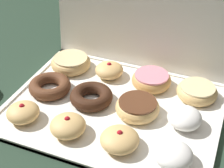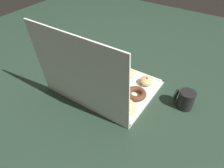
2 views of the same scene
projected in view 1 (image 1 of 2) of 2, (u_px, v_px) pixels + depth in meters
The scene contains 15 objects.
ground_plane at pixel (114, 110), 0.91m from camera, with size 3.00×3.00×0.00m, color #233828.
donut_box at pixel (114, 108), 0.90m from camera, with size 0.55×0.42×0.01m.
box_lid_open at pixel (145, 0), 0.95m from camera, with size 0.55×0.44×0.01m, color white.
jelly_filled_donut_0 at pixel (23, 112), 0.85m from camera, with size 0.08×0.08×0.05m.
jelly_filled_donut_1 at pixel (68, 126), 0.81m from camera, with size 0.09×0.09×0.05m.
jelly_filled_donut_2 at pixel (120, 139), 0.77m from camera, with size 0.09×0.09×0.05m.
powdered_filled_donut_3 at pixel (173, 155), 0.73m from camera, with size 0.09×0.09×0.04m.
chocolate_cake_ring_donut_4 at pixel (50, 86), 0.95m from camera, with size 0.12×0.12×0.03m.
chocolate_cake_ring_donut_5 at pixel (92, 96), 0.91m from camera, with size 0.11×0.11×0.03m.
chocolate_frosted_donut_6 at pixel (138, 107), 0.87m from camera, with size 0.11×0.11×0.04m.
powdered_filled_donut_7 at pixel (184, 119), 0.83m from camera, with size 0.08×0.08×0.05m.
glazed_ring_donut_8 at pixel (71, 63), 1.04m from camera, with size 0.12×0.12×0.04m.
jelly_filled_donut_9 at pixel (109, 70), 1.01m from camera, with size 0.08×0.08×0.05m.
pink_frosted_donut_10 at pixel (151, 80), 0.97m from camera, with size 0.11×0.11×0.04m.
glazed_ring_donut_11 at pixel (197, 91), 0.93m from camera, with size 0.11×0.11×0.04m.
Camera 1 is at (0.26, -0.65, 0.58)m, focal length 54.98 mm.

